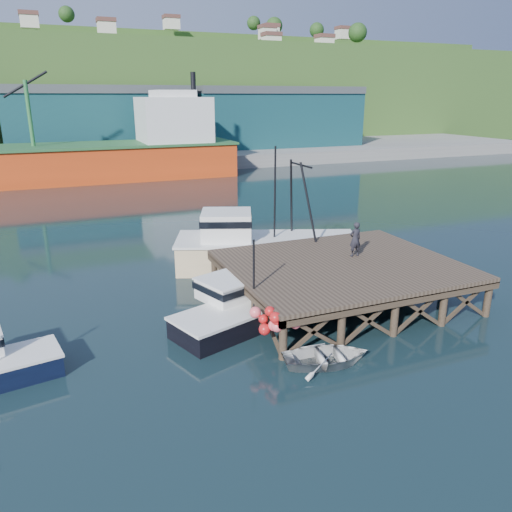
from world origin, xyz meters
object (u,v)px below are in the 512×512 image
trawler (263,244)px  dinghy (326,356)px  dockworker (355,239)px  boat_black (240,308)px

trawler → dinghy: size_ratio=3.38×
dinghy → dockworker: 8.98m
boat_black → dockworker: boat_black is taller
dinghy → dockworker: (5.48, 6.56, 2.73)m
trawler → dinghy: bearing=-80.1°
trawler → dinghy: (-2.40, -12.30, -1.22)m
trawler → dockworker: trawler is taller
trawler → boat_black: bearing=-100.0°
trawler → dockworker: size_ratio=6.29×
trawler → dinghy: trawler is taller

